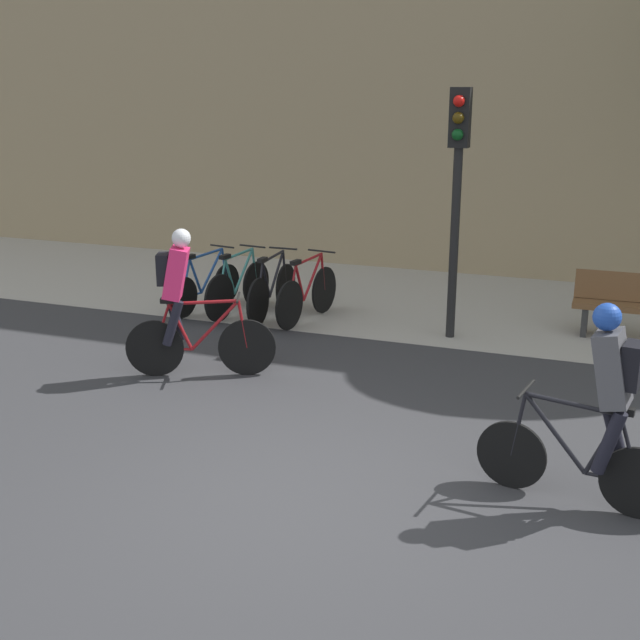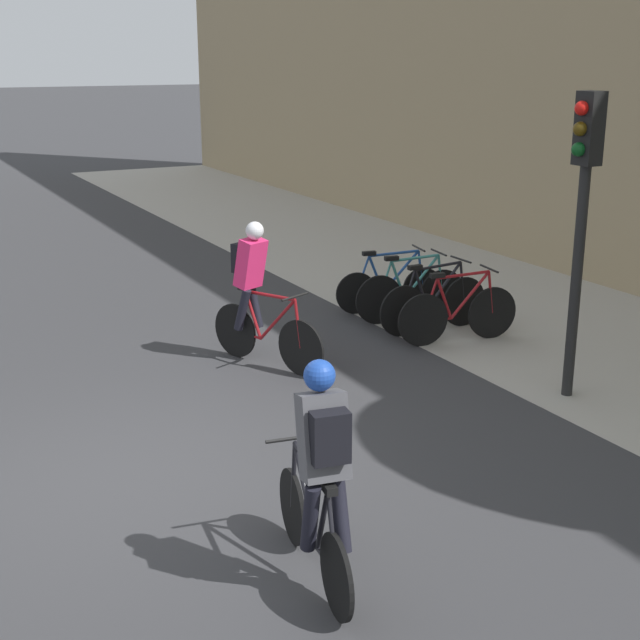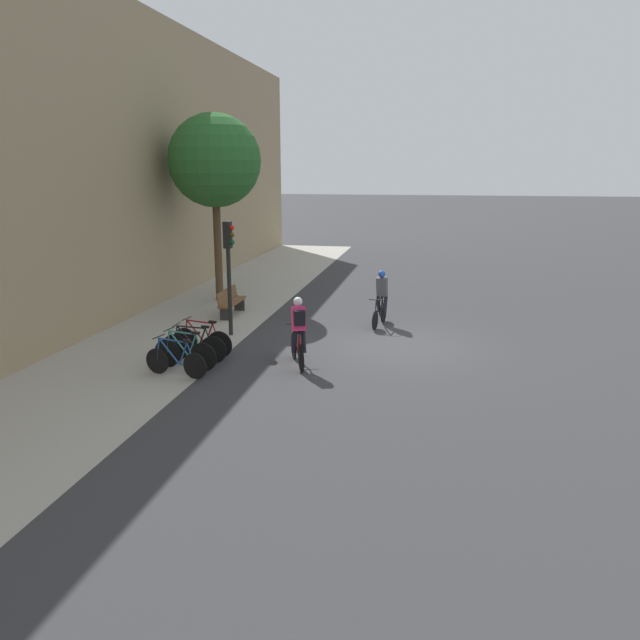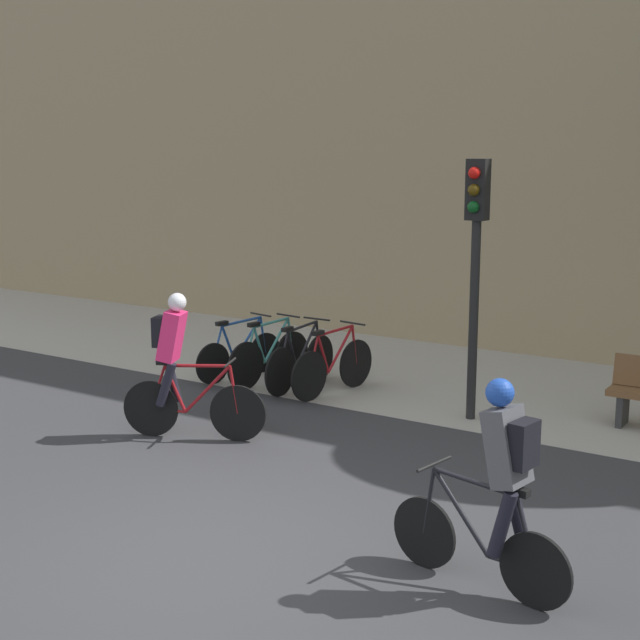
{
  "view_description": "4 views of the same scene",
  "coord_description": "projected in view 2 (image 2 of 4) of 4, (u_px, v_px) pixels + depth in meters",
  "views": [
    {
      "loc": [
        2.31,
        -5.59,
        3.34
      ],
      "look_at": [
        -0.76,
        2.55,
        0.81
      ],
      "focal_mm": 45.0,
      "sensor_mm": 36.0,
      "label": 1
    },
    {
      "loc": [
        7.28,
        -1.86,
        3.72
      ],
      "look_at": [
        -0.97,
        2.49,
        0.92
      ],
      "focal_mm": 50.0,
      "sensor_mm": 36.0,
      "label": 2
    },
    {
      "loc": [
        -16.8,
        -0.97,
        4.83
      ],
      "look_at": [
        -1.21,
        2.03,
        0.95
      ],
      "focal_mm": 35.0,
      "sensor_mm": 36.0,
      "label": 3
    },
    {
      "loc": [
        4.71,
        -5.44,
        3.42
      ],
      "look_at": [
        -1.09,
        3.48,
        1.42
      ],
      "focal_mm": 50.0,
      "sensor_mm": 36.0,
      "label": 4
    }
  ],
  "objects": [
    {
      "name": "parked_bike_0",
      "position": [
        390.0,
        286.0,
        13.27
      ],
      "size": [
        0.49,
        1.66,
        0.95
      ],
      "color": "black",
      "rests_on": "ground"
    },
    {
      "name": "traffic_light_pole",
      "position": [
        583.0,
        190.0,
        9.42
      ],
      "size": [
        0.26,
        0.3,
        3.35
      ],
      "color": "black",
      "rests_on": "ground"
    },
    {
      "name": "parked_bike_3",
      "position": [
        458.0,
        312.0,
        11.82
      ],
      "size": [
        0.46,
        1.73,
        0.99
      ],
      "color": "black",
      "rests_on": "ground"
    },
    {
      "name": "parked_bike_1",
      "position": [
        411.0,
        293.0,
        12.78
      ],
      "size": [
        0.46,
        1.7,
        0.99
      ],
      "color": "black",
      "rests_on": "ground"
    },
    {
      "name": "parked_bike_2",
      "position": [
        434.0,
        302.0,
        12.3
      ],
      "size": [
        0.46,
        1.73,
        0.99
      ],
      "color": "black",
      "rests_on": "ground"
    },
    {
      "name": "cyclist_pink",
      "position": [
        256.0,
        290.0,
        10.87
      ],
      "size": [
        1.67,
        0.76,
        1.79
      ],
      "color": "black",
      "rests_on": "ground"
    },
    {
      "name": "ground",
      "position": [
        127.0,
        481.0,
        8.07
      ],
      "size": [
        200.0,
        200.0,
        0.0
      ],
      "primitive_type": "plane",
      "color": "#333335"
    },
    {
      "name": "cyclist_grey",
      "position": [
        321.0,
        470.0,
        6.17
      ],
      "size": [
        1.62,
        0.53,
        1.74
      ],
      "color": "black",
      "rests_on": "ground"
    }
  ]
}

